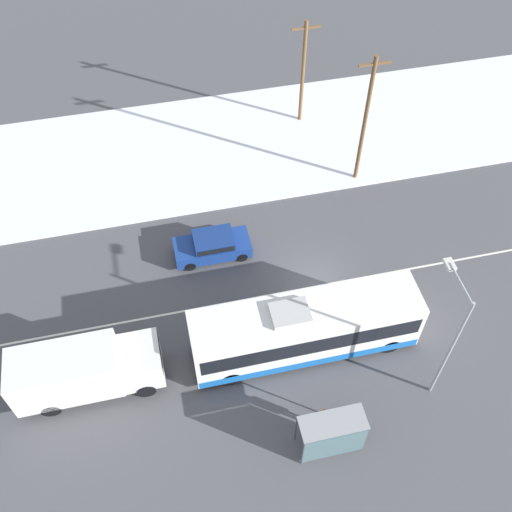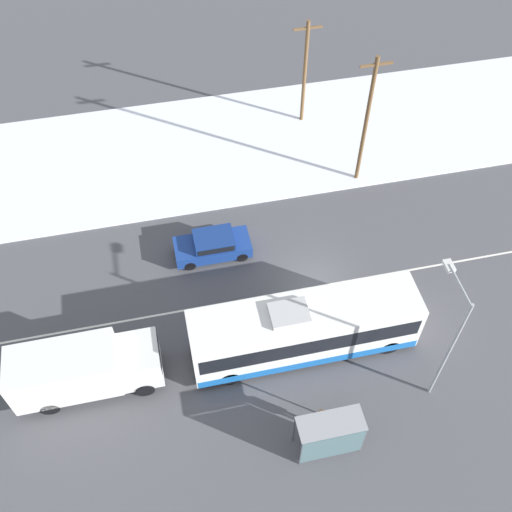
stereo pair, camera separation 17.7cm
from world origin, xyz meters
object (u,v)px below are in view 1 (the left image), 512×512
at_px(sedan_car, 213,245).
at_px(utility_pole_snowlot, 303,71).
at_px(streetlamp, 451,330).
at_px(city_bus, 305,329).
at_px(bus_shelter, 333,435).
at_px(box_truck, 83,370).
at_px(utility_pole_roadside, 365,120).
at_px(pedestrian_at_stop, 322,417).

relative_size(sedan_car, utility_pole_snowlot, 0.57).
xyz_separation_m(sedan_car, streetlamp, (8.61, -10.01, 3.86)).
distance_m(city_bus, bus_shelter, 5.36).
distance_m(box_truck, streetlamp, 16.42).
bearing_deg(city_bus, bus_shelter, -92.66).
bearing_deg(streetlamp, city_bus, 149.26).
relative_size(city_bus, box_truck, 1.62).
xyz_separation_m(sedan_car, bus_shelter, (3.08, -12.22, 0.89)).
relative_size(city_bus, bus_shelter, 3.82).
relative_size(sedan_car, bus_shelter, 1.46).
relative_size(box_truck, utility_pole_snowlot, 0.92).
bearing_deg(bus_shelter, city_bus, 87.34).
bearing_deg(utility_pole_roadside, utility_pole_snowlot, 106.85).
bearing_deg(utility_pole_snowlot, box_truck, -131.43).
bearing_deg(utility_pole_snowlot, streetlamp, -87.88).
bearing_deg(bus_shelter, utility_pole_snowlot, 78.03).
xyz_separation_m(box_truck, sedan_car, (7.18, 6.72, -0.82)).
bearing_deg(sedan_car, city_bus, 115.85).
relative_size(city_bus, utility_pole_roadside, 1.26).
bearing_deg(box_truck, streetlamp, -11.79).
bearing_deg(sedan_car, utility_pole_snowlot, -127.27).
bearing_deg(streetlamp, pedestrian_at_stop, -169.36).
xyz_separation_m(city_bus, pedestrian_at_stop, (-0.36, -4.20, -0.62)).
relative_size(box_truck, streetlamp, 0.92).
bearing_deg(box_truck, bus_shelter, -28.21).
relative_size(pedestrian_at_stop, utility_pole_roadside, 0.20).
relative_size(pedestrian_at_stop, bus_shelter, 0.61).
distance_m(pedestrian_at_stop, utility_pole_roadside, 16.96).
bearing_deg(sedan_car, utility_pole_roadside, -157.26).
height_order(sedan_car, bus_shelter, bus_shelter).
bearing_deg(city_bus, box_truck, 179.16).
relative_size(city_bus, pedestrian_at_stop, 6.28).
xyz_separation_m(box_truck, utility_pole_roadside, (16.93, 10.80, 2.92)).
xyz_separation_m(bus_shelter, utility_pole_snowlot, (4.78, 22.55, 2.20)).
bearing_deg(box_truck, pedestrian_at_stop, -23.21).
height_order(city_bus, utility_pole_snowlot, utility_pole_snowlot).
height_order(city_bus, streetlamp, streetlamp).
bearing_deg(bus_shelter, streetlamp, 21.76).
height_order(utility_pole_roadside, utility_pole_snowlot, utility_pole_roadside).
bearing_deg(utility_pole_snowlot, sedan_car, -127.27).
bearing_deg(utility_pole_snowlot, city_bus, -104.76).
relative_size(city_bus, sedan_car, 2.61).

